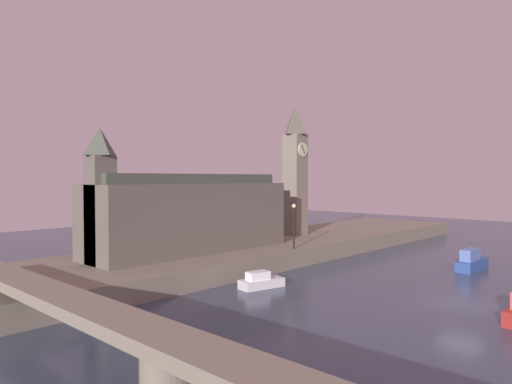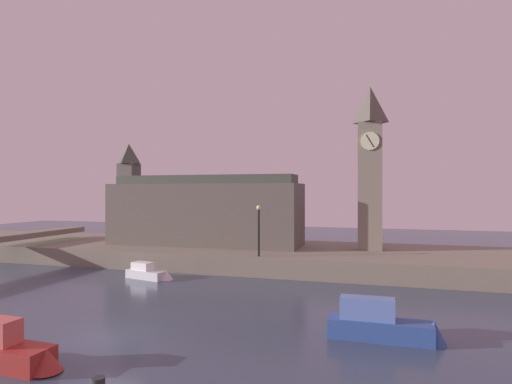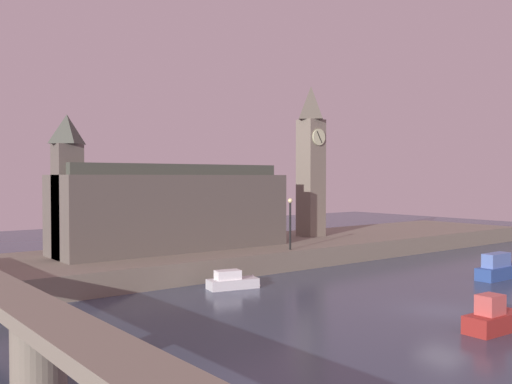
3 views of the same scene
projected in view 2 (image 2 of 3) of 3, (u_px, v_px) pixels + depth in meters
ground_plane at (109, 337)px, 18.57m from camera, size 120.00×120.00×0.00m
far_embankment at (247, 255)px, 37.75m from camera, size 70.00×12.00×1.50m
clock_tower at (370, 165)px, 35.71m from camera, size 2.17×2.22×13.84m
parliament_hall at (201, 210)px, 39.33m from camera, size 17.99×5.16×9.64m
streetlamp at (259, 224)px, 32.04m from camera, size 0.36×0.36×3.88m
boat_tour_blue at (386, 325)px, 18.19m from camera, size 4.94×1.27×1.87m
boat_dinghy_red at (16, 353)px, 15.32m from camera, size 3.84×1.41×1.72m
boat_ferry_white at (151, 273)px, 31.01m from camera, size 3.93×1.92×1.24m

